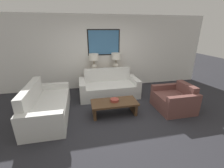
# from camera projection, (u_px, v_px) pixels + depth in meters

# --- Properties ---
(ground_plane) EXTENTS (20.00, 20.00, 0.00)m
(ground_plane) POSITION_uv_depth(u_px,v_px,m) (120.00, 118.00, 3.85)
(ground_plane) COLOR #28282D
(back_wall) EXTENTS (7.99, 0.12, 2.65)m
(back_wall) POSITION_uv_depth(u_px,v_px,m) (104.00, 53.00, 5.61)
(back_wall) COLOR silver
(back_wall) RESTS_ON ground_plane
(console_table) EXTENTS (1.33, 0.39, 0.75)m
(console_table) POSITION_uv_depth(u_px,v_px,m) (105.00, 79.00, 5.69)
(console_table) COLOR brown
(console_table) RESTS_ON ground_plane
(table_lamp_left) EXTENTS (0.35, 0.35, 0.60)m
(table_lamp_left) POSITION_uv_depth(u_px,v_px,m) (94.00, 59.00, 5.35)
(table_lamp_left) COLOR silver
(table_lamp_left) RESTS_ON console_table
(table_lamp_right) EXTENTS (0.35, 0.35, 0.60)m
(table_lamp_right) POSITION_uv_depth(u_px,v_px,m) (116.00, 59.00, 5.51)
(table_lamp_right) COLOR silver
(table_lamp_right) RESTS_ON console_table
(couch_by_back_wall) EXTENTS (1.94, 0.93, 0.88)m
(couch_by_back_wall) POSITION_uv_depth(u_px,v_px,m) (109.00, 87.00, 5.08)
(couch_by_back_wall) COLOR silver
(couch_by_back_wall) RESTS_ON ground_plane
(couch_by_side) EXTENTS (0.93, 1.94, 0.88)m
(couch_by_side) POSITION_uv_depth(u_px,v_px,m) (47.00, 107.00, 3.83)
(couch_by_side) COLOR silver
(couch_by_side) RESTS_ON ground_plane
(coffee_table) EXTENTS (1.21, 0.57, 0.37)m
(coffee_table) POSITION_uv_depth(u_px,v_px,m) (114.00, 105.00, 3.96)
(coffee_table) COLOR #4C331E
(coffee_table) RESTS_ON ground_plane
(decorative_bowl) EXTENTS (0.22, 0.22, 0.07)m
(decorative_bowl) POSITION_uv_depth(u_px,v_px,m) (115.00, 100.00, 3.94)
(decorative_bowl) COLOR #93382D
(decorative_bowl) RESTS_ON coffee_table
(armchair_near_back_wall) EXTENTS (0.92, 1.00, 0.74)m
(armchair_near_back_wall) POSITION_uv_depth(u_px,v_px,m) (174.00, 100.00, 4.23)
(armchair_near_back_wall) COLOR brown
(armchair_near_back_wall) RESTS_ON ground_plane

